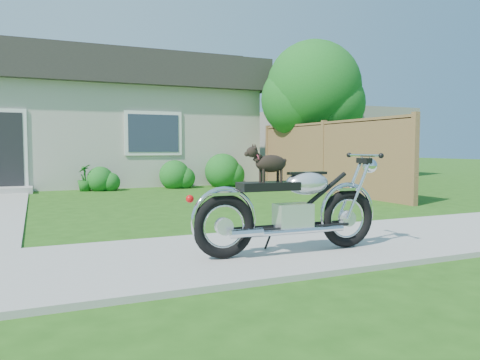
% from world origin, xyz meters
% --- Properties ---
extents(ground, '(80.00, 80.00, 0.00)m').
position_xyz_m(ground, '(0.00, 0.00, 0.00)').
color(ground, '#235114').
rests_on(ground, ground).
extents(sidewalk, '(24.00, 2.20, 0.04)m').
position_xyz_m(sidewalk, '(0.00, 0.00, 0.02)').
color(sidewalk, '#9E9B93').
rests_on(sidewalk, ground).
extents(house, '(12.60, 7.03, 4.50)m').
position_xyz_m(house, '(-0.00, 11.99, 2.16)').
color(house, beige).
rests_on(house, ground).
extents(fence, '(0.12, 6.62, 1.90)m').
position_xyz_m(fence, '(6.30, 5.75, 0.94)').
color(fence, olive).
rests_on(fence, ground).
extents(tree_near, '(2.92, 2.90, 4.45)m').
position_xyz_m(tree_near, '(7.28, 7.54, 2.86)').
color(tree_near, '#3D2B1C').
rests_on(tree_near, ground).
extents(tree_far, '(2.85, 2.82, 4.33)m').
position_xyz_m(tree_far, '(8.91, 10.04, 2.77)').
color(tree_far, '#3D2B1C').
rests_on(tree_far, ground).
extents(shrub_row, '(10.74, 1.10, 1.10)m').
position_xyz_m(shrub_row, '(-0.19, 8.50, 0.43)').
color(shrub_row, '#185E1B').
rests_on(shrub_row, ground).
extents(potted_plant_right, '(0.52, 0.52, 0.73)m').
position_xyz_m(potted_plant_right, '(0.50, 8.55, 0.36)').
color(potted_plant_right, '#1A611B').
rests_on(potted_plant_right, ground).
extents(motorcycle_with_dog, '(2.22, 0.60, 1.15)m').
position_xyz_m(motorcycle_with_dog, '(1.83, -0.33, 0.55)').
color(motorcycle_with_dog, black).
rests_on(motorcycle_with_dog, sidewalk).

